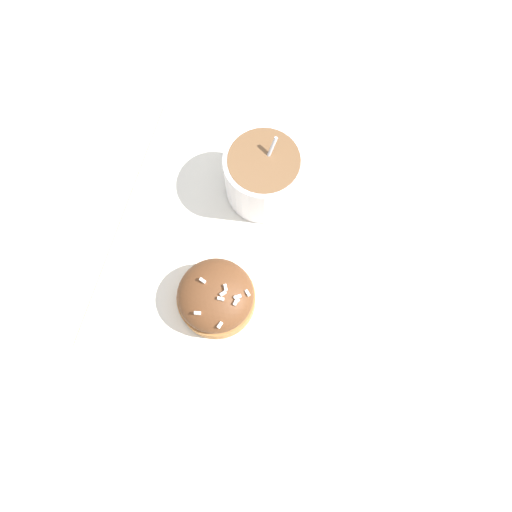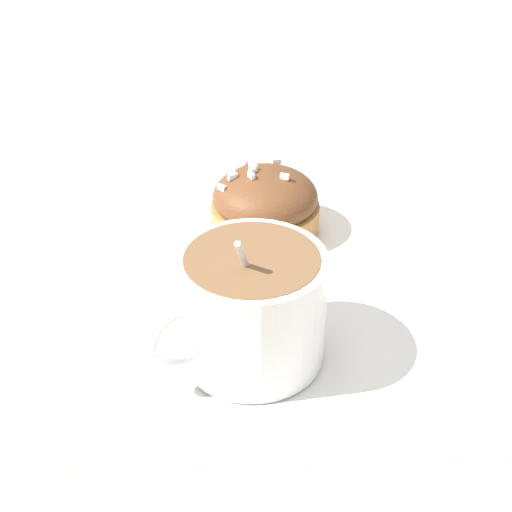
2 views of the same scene
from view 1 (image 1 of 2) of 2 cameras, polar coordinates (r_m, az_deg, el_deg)
The scene contains 4 objects.
ground_plane at distance 0.61m, azimuth -0.65°, elevation 0.96°, with size 3.00×3.00×0.00m, color #C6B793.
paper_napkin at distance 0.60m, azimuth -0.65°, elevation 1.01°, with size 0.37×0.36×0.00m.
coffee_cup at distance 0.59m, azimuth 0.99°, elevation 9.39°, with size 0.10×0.11×0.10m.
frosted_pastry at distance 0.56m, azimuth -4.61°, elevation -4.67°, with size 0.09×0.09×0.06m.
Camera 1 is at (-0.18, -0.08, 0.57)m, focal length 35.00 mm.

